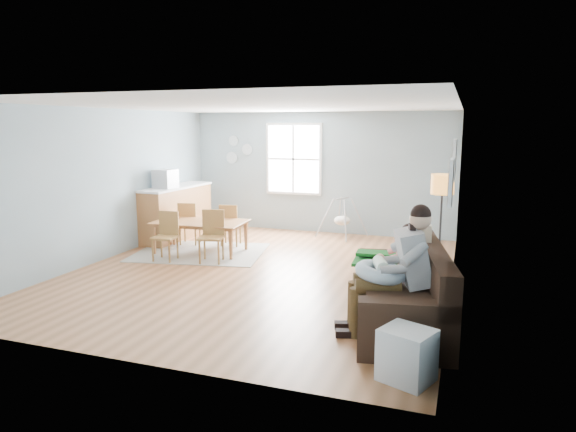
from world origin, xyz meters
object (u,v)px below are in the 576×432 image
at_px(toddler, 399,255).
at_px(monitor, 165,179).
at_px(floor_lamp, 442,194).
at_px(baby_swing, 342,220).
at_px(chair_sw, 167,233).
at_px(sofa, 406,297).
at_px(chair_se, 212,233).
at_px(chair_ne, 230,223).
at_px(counter, 176,212).
at_px(storage_cube, 406,355).
at_px(dining_table, 200,237).
at_px(father, 397,266).
at_px(chair_nw, 189,221).

relative_size(toddler, monitor, 2.19).
xyz_separation_m(floor_lamp, baby_swing, (-2.17, 2.76, -1.00)).
relative_size(chair_sw, baby_swing, 0.79).
xyz_separation_m(toddler, chair_sw, (-4.30, 1.49, -0.31)).
bearing_deg(toddler, sofa, -57.97).
bearing_deg(floor_lamp, baby_swing, 128.17).
xyz_separation_m(floor_lamp, monitor, (-5.50, 1.10, -0.06)).
height_order(chair_se, monitor, monitor).
bearing_deg(chair_ne, sofa, -38.35).
bearing_deg(monitor, counter, 90.05).
height_order(toddler, chair_se, toddler).
xyz_separation_m(sofa, toddler, (-0.13, 0.20, 0.47)).
height_order(monitor, baby_swing, monitor).
bearing_deg(storage_cube, dining_table, 138.46).
height_order(father, chair_ne, father).
relative_size(dining_table, monitor, 3.90).
relative_size(chair_ne, baby_swing, 0.77).
xyz_separation_m(floor_lamp, chair_se, (-3.87, 0.00, -0.86)).
bearing_deg(dining_table, monitor, 147.83).
height_order(father, counter, father).
bearing_deg(chair_sw, father, -25.28).
relative_size(storage_cube, counter, 0.28).
bearing_deg(chair_nw, storage_cube, -41.76).
bearing_deg(toddler, storage_cube, -79.77).
height_order(sofa, toddler, toddler).
relative_size(toddler, dining_table, 0.56).
bearing_deg(chair_nw, dining_table, -43.51).
bearing_deg(chair_nw, chair_ne, 10.81).
bearing_deg(father, storage_cube, -77.06).
height_order(chair_ne, monitor, monitor).
height_order(sofa, monitor, monitor).
xyz_separation_m(floor_lamp, chair_sw, (-4.71, -0.16, -0.89)).
distance_m(toddler, baby_swing, 4.76).
bearing_deg(monitor, chair_sw, -57.65).
xyz_separation_m(father, monitor, (-5.14, 3.30, 0.51)).
xyz_separation_m(chair_se, counter, (-1.63, 1.48, 0.05)).
relative_size(floor_lamp, dining_table, 0.97).
xyz_separation_m(chair_sw, monitor, (-0.79, 1.25, 0.83)).
bearing_deg(chair_se, sofa, -27.31).
distance_m(chair_se, chair_nw, 1.45).
relative_size(storage_cube, chair_nw, 0.66).
relative_size(toddler, floor_lamp, 0.58).
height_order(sofa, chair_se, sofa).
distance_m(sofa, chair_sw, 4.74).
height_order(floor_lamp, chair_nw, floor_lamp).
distance_m(sofa, monitor, 6.07).
distance_m(dining_table, monitor, 1.62).
bearing_deg(counter, sofa, -32.56).
bearing_deg(chair_sw, monitor, 122.35).
bearing_deg(toddler, chair_ne, 142.64).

